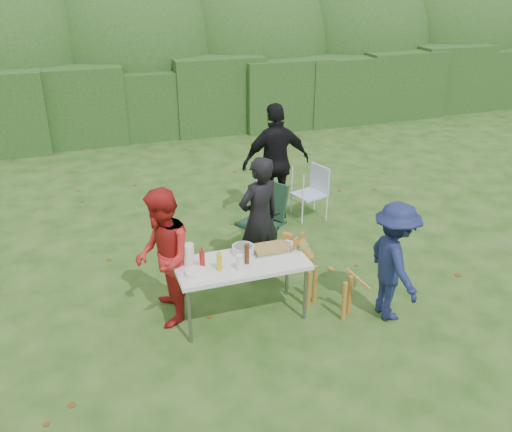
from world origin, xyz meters
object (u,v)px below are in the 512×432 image
object	(u,v)px
person_red_jacket	(163,258)
folding_table	(241,266)
lawn_chair	(309,192)
beer_bottle	(247,254)
child	(394,262)
mustard_bottle	(219,262)
person_black_puffy	(276,163)
ketchup_bottle	(202,260)
person_cook	(259,219)
dog	(330,279)
paper_towel_roll	(189,255)
camping_chair	(261,219)

from	to	relation	value
person_red_jacket	folding_table	bearing A→B (deg)	79.26
lawn_chair	beer_bottle	distance (m)	3.08
child	mustard_bottle	bearing A→B (deg)	81.69
person_black_puffy	ketchup_bottle	size ratio (longest dim) A/B	8.65
child	lawn_chair	bearing A→B (deg)	-0.72
person_cook	dog	world-z (taller)	person_cook
person_black_puffy	dog	world-z (taller)	person_black_puffy
folding_table	mustard_bottle	xyz separation A→B (m)	(-0.28, -0.09, 0.15)
person_black_puffy	child	bearing A→B (deg)	95.57
person_cook	beer_bottle	xyz separation A→B (m)	(-0.45, -0.87, 0.02)
mustard_bottle	folding_table	bearing A→B (deg)	18.49
ketchup_bottle	folding_table	bearing A→B (deg)	0.26
folding_table	person_cook	size ratio (longest dim) A/B	0.90
person_black_puffy	lawn_chair	distance (m)	0.76
beer_bottle	paper_towel_roll	bearing A→B (deg)	164.40
paper_towel_roll	ketchup_bottle	bearing A→B (deg)	-46.79
mustard_bottle	beer_bottle	world-z (taller)	beer_bottle
person_red_jacket	person_black_puffy	distance (m)	3.18
child	paper_towel_roll	world-z (taller)	child
folding_table	person_cook	distance (m)	0.97
person_cook	lawn_chair	world-z (taller)	person_cook
folding_table	lawn_chair	world-z (taller)	lawn_chair
person_red_jacket	person_black_puffy	world-z (taller)	person_black_puffy
mustard_bottle	camping_chair	bearing A→B (deg)	56.69
mustard_bottle	paper_towel_roll	world-z (taller)	paper_towel_roll
folding_table	lawn_chair	bearing A→B (deg)	51.08
paper_towel_roll	folding_table	bearing A→B (deg)	-12.43
person_cook	paper_towel_roll	world-z (taller)	person_cook
dog	ketchup_bottle	bearing A→B (deg)	42.68
folding_table	person_cook	world-z (taller)	person_cook
dog	mustard_bottle	world-z (taller)	mustard_bottle
person_cook	dog	size ratio (longest dim) A/B	1.82
person_black_puffy	lawn_chair	xyz separation A→B (m)	(0.53, -0.16, -0.52)
beer_bottle	person_cook	bearing A→B (deg)	62.60
lawn_chair	person_red_jacket	bearing A→B (deg)	21.02
child	beer_bottle	bearing A→B (deg)	77.70
dog	lawn_chair	world-z (taller)	dog
folding_table	lawn_chair	xyz separation A→B (m)	(1.91, 2.37, -0.26)
dog	mustard_bottle	size ratio (longest dim) A/B	4.61
person_black_puffy	person_cook	bearing A→B (deg)	62.96
person_red_jacket	dog	world-z (taller)	person_red_jacket
lawn_chair	ketchup_bottle	world-z (taller)	ketchup_bottle
person_cook	mustard_bottle	xyz separation A→B (m)	(-0.78, -0.91, 0.00)
dog	paper_towel_roll	xyz separation A→B (m)	(-1.59, 0.34, 0.43)
child	dog	xyz separation A→B (m)	(-0.64, 0.31, -0.28)
dog	person_red_jacket	bearing A→B (deg)	36.76
lawn_chair	ketchup_bottle	distance (m)	3.37
folding_table	child	bearing A→B (deg)	-17.56
dog	paper_towel_roll	distance (m)	1.68
person_black_puffy	ketchup_bottle	xyz separation A→B (m)	(-1.83, -2.52, -0.10)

